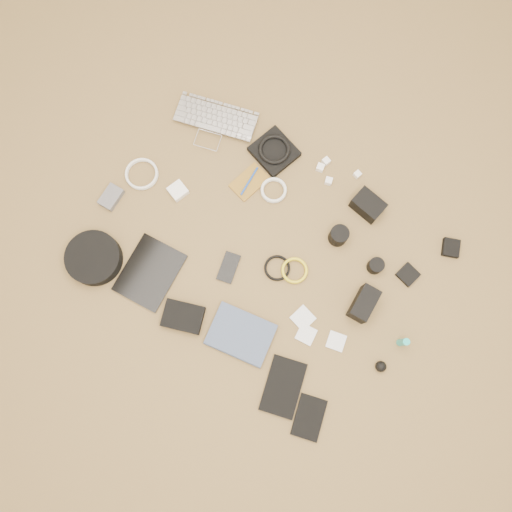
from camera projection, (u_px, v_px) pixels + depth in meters
The scene contains 34 objects.
room_shell at pixel (257, 95), 0.88m from camera, with size 4.04×4.04×2.58m.
laptop at pixel (213, 128), 2.21m from camera, with size 0.36×0.25×0.03m, color #B9B9BD.
headphone_pouch at pixel (274, 152), 2.18m from camera, with size 0.18×0.16×0.03m, color black.
headphones at pixel (274, 149), 2.16m from camera, with size 0.14×0.14×0.02m, color black.
charger_a at pixel (320, 168), 2.17m from camera, with size 0.03×0.03×0.03m, color white.
charger_b at pixel (326, 161), 2.18m from camera, with size 0.03×0.03×0.03m, color white.
charger_c at pixel (357, 174), 2.16m from camera, with size 0.03×0.03×0.03m, color white.
charger_d at pixel (329, 181), 2.16m from camera, with size 0.03×0.03×0.03m, color white.
dslr_camera at pixel (368, 205), 2.11m from camera, with size 0.13×0.09×0.07m, color black.
lens_pouch at pixel (451, 248), 2.10m from camera, with size 0.07×0.08×0.03m, color black.
notebook_olive at pixel (249, 182), 2.17m from camera, with size 0.10×0.16×0.01m, color olive.
pen_blue at pixel (249, 181), 2.16m from camera, with size 0.01×0.01×0.14m, color #143FAA.
cable_white_a at pixel (274, 191), 2.15m from camera, with size 0.11×0.11×0.01m, color white.
lens_a at pixel (339, 236), 2.08m from camera, with size 0.08×0.08×0.08m, color black.
lens_b at pixel (376, 266), 2.06m from camera, with size 0.06×0.06×0.06m, color black.
card_reader at pixel (408, 275), 2.08m from camera, with size 0.08×0.08×0.02m, color black.
power_brick at pixel (178, 191), 2.15m from camera, with size 0.07×0.07×0.03m, color white.
cable_white_b at pixel (142, 175), 2.17m from camera, with size 0.14×0.14×0.01m, color white.
cable_black at pixel (277, 268), 2.09m from camera, with size 0.11×0.11×0.01m, color black.
cable_yellow at pixel (294, 271), 2.08m from camera, with size 0.11×0.11×0.01m, color yellow.
flash at pixel (364, 304), 2.01m from camera, with size 0.07×0.14×0.10m, color black.
lens_cleaner at pixel (403, 342), 1.98m from camera, with size 0.03×0.03×0.10m, color #1BB4B0.
battery_charger at pixel (111, 197), 2.14m from camera, with size 0.07×0.11×0.03m, color #58585D.
tablet at pixel (150, 273), 2.08m from camera, with size 0.21×0.27×0.01m, color black.
phone at pixel (229, 268), 2.09m from camera, with size 0.07×0.13×0.01m, color black.
filter_case_left at pixel (303, 318), 2.04m from camera, with size 0.08×0.08×0.01m, color silver.
filter_case_mid at pixel (306, 334), 2.03m from camera, with size 0.07×0.07×0.01m, color silver.
filter_case_right at pixel (336, 341), 2.02m from camera, with size 0.07×0.07×0.01m, color silver.
air_blower at pixel (381, 366), 1.99m from camera, with size 0.04×0.04×0.04m, color black.
headphone_case at pixel (94, 258), 2.07m from camera, with size 0.23×0.23×0.06m, color black.
drive_case at pixel (183, 317), 2.03m from camera, with size 0.16×0.11×0.04m, color black.
paperback at pixel (231, 356), 2.00m from camera, with size 0.19×0.25×0.02m, color #3E4C69.
notebook_black_a at pixel (283, 387), 1.98m from camera, with size 0.14×0.22×0.02m, color black.
notebook_black_b at pixel (309, 417), 1.96m from camera, with size 0.11×0.16×0.01m, color black.
Camera 1 is at (0.24, -0.39, 2.06)m, focal length 35.00 mm.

